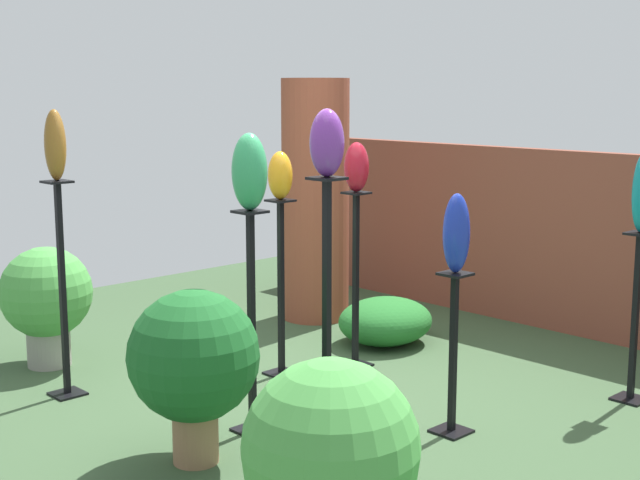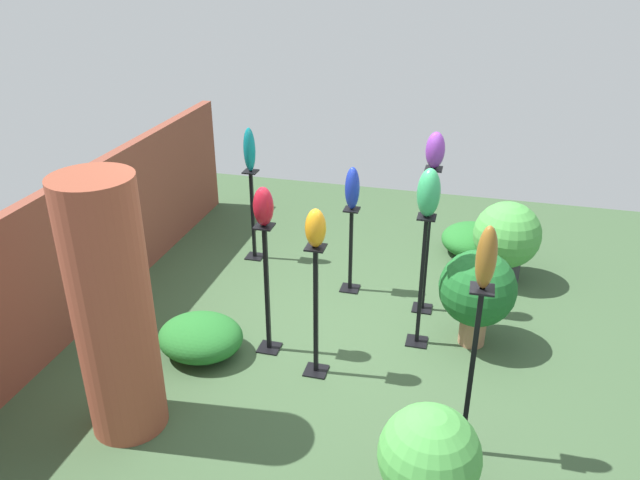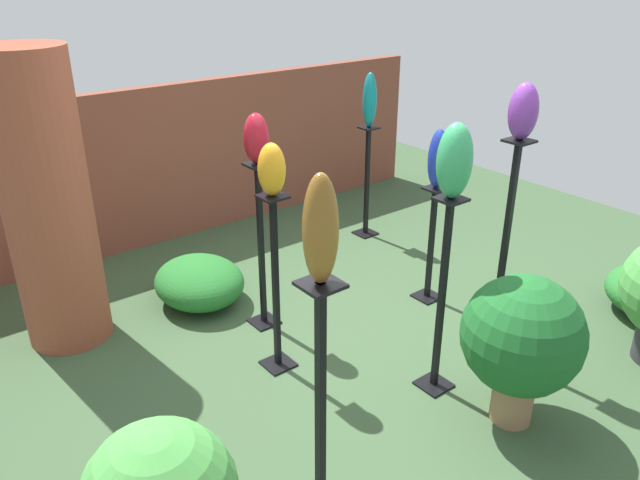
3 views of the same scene
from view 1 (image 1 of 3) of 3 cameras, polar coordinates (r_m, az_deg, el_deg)
name	(u,v)px [view 1 (image 1 of 3)]	position (r m, az deg, el deg)	size (l,w,h in m)	color
ground_plane	(321,404)	(5.78, 0.09, -10.46)	(8.00, 8.00, 0.00)	#385133
brick_wall_back	(553,240)	(7.61, 14.67, -0.02)	(5.60, 0.12, 1.50)	brown
brick_pillar	(315,200)	(7.67, -0.30, 2.56)	(0.58, 0.58, 2.07)	brown
pedestal_teal	(635,325)	(6.04, 19.49, -5.15)	(0.20, 0.20, 1.10)	black
pedestal_violet	(327,333)	(4.72, 0.43, -5.98)	(0.20, 0.20, 1.54)	black
pedestal_bronze	(63,298)	(6.00, -16.13, -3.58)	(0.20, 0.20, 1.42)	black
pedestal_amber	(281,295)	(6.20, -2.51, -3.56)	(0.20, 0.20, 1.24)	black
pedestal_jade	(252,332)	(5.18, -4.40, -5.87)	(0.20, 0.20, 1.31)	black
pedestal_cobalt	(453,361)	(5.25, 8.51, -7.68)	(0.20, 0.20, 0.96)	black
pedestal_ruby	(356,287)	(6.38, 2.30, -3.04)	(0.20, 0.20, 1.27)	black
art_vase_violet	(327,143)	(4.56, 0.45, 6.24)	(0.18, 0.18, 0.35)	#6B2D8C
art_vase_bronze	(55,145)	(5.85, -16.59, 5.85)	(0.14, 0.13, 0.45)	brown
art_vase_amber	(280,175)	(6.06, -2.57, 4.15)	(0.17, 0.17, 0.33)	orange
art_vase_jade	(250,172)	(5.02, -4.53, 4.38)	(0.21, 0.20, 0.44)	#2D9356
art_vase_cobalt	(456,233)	(5.08, 8.72, 0.43)	(0.16, 0.15, 0.45)	#192D9E
art_vase_ruby	(356,167)	(6.25, 2.35, 4.69)	(0.18, 0.17, 0.35)	maroon
potted_plant_back_center	(194,359)	(4.80, -8.09, -7.58)	(0.71, 0.71, 0.95)	#936B4C
potted_plant_front_right	(46,297)	(6.70, -17.12, -3.50)	(0.66, 0.66, 0.87)	gray
potted_plant_front_left	(331,457)	(3.69, 0.69, -13.69)	(0.73, 0.73, 0.93)	#2D2D33
foliage_bed_west	(385,321)	(7.05, 4.20, -5.20)	(0.69, 0.79, 0.37)	#236B28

